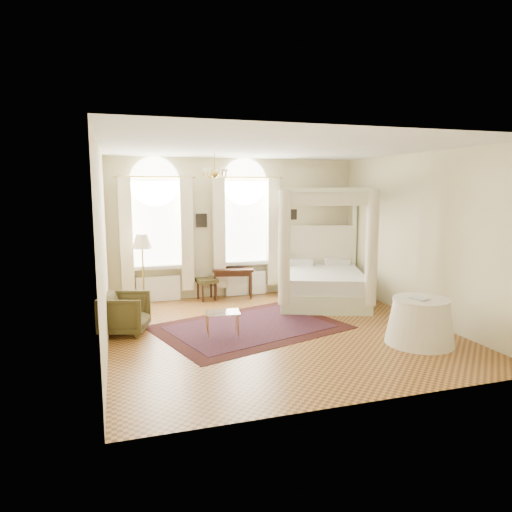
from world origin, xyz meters
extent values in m
plane|color=#AE7232|center=(0.00, 0.00, 0.00)|extent=(6.00, 6.00, 0.00)
plane|color=#F1E6B8|center=(0.00, 3.00, 1.65)|extent=(6.00, 0.00, 6.00)
plane|color=#F1E6B8|center=(0.00, -3.00, 1.65)|extent=(6.00, 0.00, 6.00)
plane|color=#F1E6B8|center=(-3.00, 0.00, 1.65)|extent=(0.00, 6.00, 6.00)
plane|color=#F1E6B8|center=(3.00, 0.00, 1.65)|extent=(0.00, 6.00, 6.00)
plane|color=white|center=(0.00, 0.00, 3.30)|extent=(6.00, 6.00, 0.00)
cube|color=white|center=(-1.90, 2.97, 1.80)|extent=(1.10, 0.04, 1.90)
cylinder|color=white|center=(-1.90, 2.97, 2.75)|extent=(1.10, 0.04, 1.10)
cube|color=white|center=(-1.90, 2.88, 0.81)|extent=(1.32, 0.24, 0.08)
cube|color=beige|center=(-2.57, 2.80, 1.55)|extent=(0.28, 0.14, 2.60)
cube|color=beige|center=(-1.23, 2.80, 1.55)|extent=(0.28, 0.14, 2.60)
cube|color=white|center=(-1.90, 2.90, 0.30)|extent=(1.00, 0.12, 0.58)
cube|color=white|center=(0.20, 2.97, 1.80)|extent=(1.10, 0.04, 1.90)
cylinder|color=white|center=(0.20, 2.97, 2.75)|extent=(1.10, 0.04, 1.10)
cube|color=white|center=(0.20, 2.88, 0.81)|extent=(1.32, 0.24, 0.08)
cube|color=beige|center=(-0.47, 2.80, 1.55)|extent=(0.28, 0.14, 2.60)
cube|color=beige|center=(0.87, 2.80, 1.55)|extent=(0.28, 0.14, 2.60)
cube|color=white|center=(0.20, 2.90, 0.30)|extent=(1.00, 0.12, 0.58)
cylinder|color=gold|center=(-0.90, 1.20, 3.10)|extent=(0.02, 0.02, 0.40)
sphere|color=gold|center=(-0.90, 1.20, 2.88)|extent=(0.16, 0.16, 0.16)
sphere|color=beige|center=(-0.68, 1.20, 2.95)|extent=(0.07, 0.07, 0.07)
sphere|color=beige|center=(-0.79, 1.39, 2.95)|extent=(0.07, 0.07, 0.07)
sphere|color=beige|center=(-1.01, 1.39, 2.95)|extent=(0.07, 0.07, 0.07)
sphere|color=beige|center=(-1.12, 1.20, 2.95)|extent=(0.07, 0.07, 0.07)
sphere|color=beige|center=(-1.01, 1.01, 2.95)|extent=(0.07, 0.07, 0.07)
sphere|color=beige|center=(-0.79, 1.01, 2.95)|extent=(0.07, 0.07, 0.07)
cube|color=black|center=(-0.85, 2.97, 1.85)|extent=(0.26, 0.03, 0.32)
cube|color=black|center=(1.45, 2.97, 1.95)|extent=(0.22, 0.03, 0.26)
cube|color=beige|center=(1.69, 1.73, 0.20)|extent=(2.59, 2.85, 0.40)
cube|color=silver|center=(1.69, 1.73, 0.56)|extent=(2.44, 2.71, 0.31)
cube|color=beige|center=(2.08, 2.79, 1.01)|extent=(1.82, 0.73, 1.34)
cube|color=beige|center=(1.24, 3.07, 1.28)|extent=(0.13, 0.13, 2.57)
cube|color=beige|center=(2.90, 2.46, 1.28)|extent=(0.13, 0.13, 2.57)
cube|color=beige|center=(0.48, 0.99, 1.28)|extent=(0.13, 0.13, 2.57)
cube|color=beige|center=(2.14, 0.39, 1.28)|extent=(0.13, 0.13, 2.57)
cube|color=beige|center=(2.07, 2.77, 2.57)|extent=(1.82, 0.73, 0.09)
cube|color=beige|center=(1.31, 0.69, 2.57)|extent=(1.82, 0.73, 0.09)
cube|color=beige|center=(0.86, 2.03, 2.57)|extent=(0.89, 2.24, 0.09)
cube|color=beige|center=(2.52, 1.43, 2.57)|extent=(0.89, 2.24, 0.09)
cube|color=beige|center=(2.07, 2.77, 2.41)|extent=(1.86, 0.71, 0.31)
cube|color=beige|center=(1.31, 0.69, 2.41)|extent=(1.86, 0.71, 0.31)
cube|color=beige|center=(0.86, 2.03, 2.41)|extent=(0.87, 2.28, 0.31)
cube|color=beige|center=(2.52, 1.43, 2.41)|extent=(0.87, 2.28, 0.31)
cylinder|color=beige|center=(0.48, 0.99, 1.40)|extent=(0.25, 0.25, 2.35)
cylinder|color=beige|center=(2.14, 0.39, 1.40)|extent=(0.25, 0.25, 2.35)
cube|color=#341B0E|center=(2.70, 2.70, 0.29)|extent=(0.50, 0.47, 0.58)
cylinder|color=gold|center=(2.73, 2.68, 0.67)|extent=(0.11, 0.11, 0.18)
cone|color=beige|center=(2.73, 2.68, 0.85)|extent=(0.25, 0.25, 0.20)
cube|color=#341B0E|center=(-0.17, 2.70, 0.69)|extent=(1.05, 0.70, 0.06)
cube|color=#341B0E|center=(-0.17, 2.70, 0.60)|extent=(0.93, 0.59, 0.10)
cylinder|color=#341B0E|center=(-0.54, 2.98, 0.34)|extent=(0.05, 0.05, 0.67)
cylinder|color=#341B0E|center=(0.28, 2.79, 0.34)|extent=(0.05, 0.05, 0.67)
cylinder|color=#341B0E|center=(-0.62, 2.61, 0.34)|extent=(0.05, 0.05, 0.67)
cylinder|color=#341B0E|center=(0.20, 2.42, 0.34)|extent=(0.05, 0.05, 0.67)
imported|color=black|center=(-0.01, 2.79, 0.73)|extent=(0.31, 0.22, 0.02)
cube|color=#403B1B|center=(-0.80, 2.70, 0.46)|extent=(0.50, 0.50, 0.09)
cylinder|color=#341B0E|center=(-0.93, 2.51, 0.21)|extent=(0.04, 0.04, 0.42)
cylinder|color=#341B0E|center=(-0.61, 2.56, 0.21)|extent=(0.04, 0.04, 0.42)
cylinder|color=#341B0E|center=(-0.99, 2.84, 0.21)|extent=(0.04, 0.04, 0.42)
cylinder|color=#341B0E|center=(-0.66, 2.89, 0.21)|extent=(0.04, 0.04, 0.42)
imported|color=#41381B|center=(-2.70, 0.69, 0.37)|extent=(1.00, 0.98, 0.73)
cube|color=white|center=(-1.04, 0.09, 0.41)|extent=(0.67, 0.51, 0.02)
cylinder|color=gold|center=(-1.32, -0.04, 0.20)|extent=(0.02, 0.02, 0.41)
cylinder|color=gold|center=(-0.80, -0.12, 0.20)|extent=(0.02, 0.02, 0.41)
cylinder|color=gold|center=(-1.27, 0.30, 0.20)|extent=(0.02, 0.02, 0.41)
cylinder|color=gold|center=(-0.75, 0.23, 0.20)|extent=(0.02, 0.02, 0.41)
cylinder|color=gold|center=(-2.26, 2.39, 0.01)|extent=(0.29, 0.29, 0.03)
cylinder|color=gold|center=(-2.26, 2.39, 0.71)|extent=(0.04, 0.04, 1.43)
cone|color=beige|center=(-2.26, 2.39, 1.47)|extent=(0.42, 0.42, 0.30)
cube|color=#3D130E|center=(-0.45, 0.35, 0.00)|extent=(3.91, 3.30, 0.01)
cube|color=black|center=(-0.45, 0.35, 0.01)|extent=(3.25, 2.64, 0.01)
cone|color=white|center=(2.05, -1.36, 0.37)|extent=(1.14, 1.14, 0.74)
cylinder|color=white|center=(2.05, -1.36, 0.76)|extent=(0.93, 0.93, 0.04)
imported|color=black|center=(1.89, -1.42, 0.79)|extent=(0.27, 0.32, 0.03)
camera|label=1|loc=(-2.81, -7.63, 2.62)|focal=32.00mm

